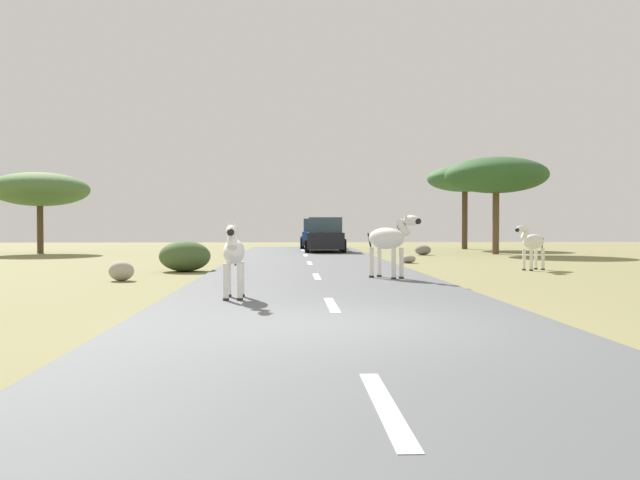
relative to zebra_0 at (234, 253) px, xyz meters
name	(u,v)px	position (x,y,z in m)	size (l,w,h in m)	color
ground_plane	(337,327)	(1.65, -2.96, -0.88)	(90.00, 90.00, 0.00)	olive
road	(341,325)	(1.70, -2.96, -0.85)	(6.00, 64.00, 0.05)	#56595B
lane_markings	(348,336)	(1.70, -3.96, -0.83)	(0.16, 56.00, 0.01)	silver
zebra_0	(234,253)	(0.00, 0.00, 0.00)	(0.41, 1.48, 1.39)	silver
zebra_1	(532,243)	(8.46, 7.85, -0.03)	(1.32, 1.08, 1.43)	silver
zebra_3	(389,239)	(3.50, 4.41, 0.15)	(1.29, 1.47, 1.64)	silver
car_0	(325,236)	(2.79, 21.11, -0.03)	(2.12, 4.39, 1.74)	black
car_1	(317,235)	(2.65, 26.63, -0.03)	(2.10, 4.38, 1.74)	#1E479E
tree_1	(40,190)	(-11.43, 21.08, 2.30)	(4.78, 4.78, 4.02)	#4C3823
tree_2	(496,176)	(10.96, 19.08, 2.92)	(4.92, 4.92, 4.67)	brown
tree_3	(465,179)	(11.30, 25.85, 3.24)	(4.43, 4.43, 4.92)	#4C3823
bush_1	(185,256)	(-2.14, 7.81, -0.42)	(1.53, 1.37, 0.92)	#425B2D
rock_0	(408,259)	(5.36, 11.88, -0.73)	(0.55, 0.58, 0.30)	gray
rock_1	(423,250)	(7.25, 18.31, -0.65)	(0.75, 0.69, 0.46)	gray
rock_2	(121,271)	(-3.17, 4.55, -0.64)	(0.62, 0.56, 0.48)	#A89E8C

